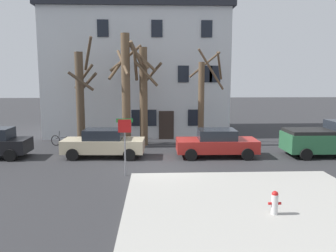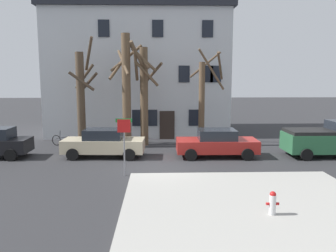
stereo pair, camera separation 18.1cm
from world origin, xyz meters
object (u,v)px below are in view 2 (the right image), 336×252
at_px(street_sign_pole, 124,136).
at_px(building_main, 139,59).
at_px(tree_bare_mid, 127,87).
at_px(fire_hydrant, 273,203).
at_px(car_red_sedan, 217,143).
at_px(tree_bare_near, 82,96).
at_px(pickup_truck_green, 329,139).
at_px(car_beige_sedan, 104,143).
at_px(tree_bare_far, 143,91).
at_px(bicycle_leaning, 63,141).
at_px(tree_bare_end, 203,99).

bearing_deg(street_sign_pole, building_main, 89.76).
bearing_deg(tree_bare_mid, fire_hydrant, -64.01).
relative_size(building_main, street_sign_pole, 5.33).
bearing_deg(car_red_sedan, tree_bare_near, 156.53).
xyz_separation_m(tree_bare_mid, fire_hydrant, (5.70, -11.69, -3.39)).
bearing_deg(fire_hydrant, tree_bare_mid, 115.99).
distance_m(car_red_sedan, pickup_truck_green, 6.56).
relative_size(car_beige_sedan, street_sign_pole, 1.74).
distance_m(car_red_sedan, street_sign_pole, 6.27).
relative_size(building_main, tree_bare_far, 2.13).
xyz_separation_m(pickup_truck_green, bicycle_leaning, (-16.31, 3.53, -0.63)).
bearing_deg(car_red_sedan, tree_bare_mid, 150.89).
bearing_deg(street_sign_pole, tree_bare_end, 56.32).
xyz_separation_m(tree_bare_mid, car_red_sedan, (5.37, -2.99, -3.11)).
xyz_separation_m(car_beige_sedan, pickup_truck_green, (13.06, -0.21, 0.18)).
bearing_deg(building_main, tree_bare_far, -84.80).
height_order(building_main, street_sign_pole, building_main).
bearing_deg(building_main, pickup_truck_green, -40.51).
height_order(tree_bare_far, street_sign_pole, tree_bare_far).
distance_m(car_beige_sedan, bicycle_leaning, 4.67).
relative_size(tree_bare_mid, tree_bare_end, 1.16).
height_order(tree_bare_far, car_red_sedan, tree_bare_far).
bearing_deg(car_red_sedan, building_main, 116.79).
bearing_deg(building_main, bicycle_leaning, -127.83).
height_order(tree_bare_far, pickup_truck_green, tree_bare_far).
relative_size(tree_bare_end, car_red_sedan, 1.36).
distance_m(tree_bare_end, bicycle_leaning, 9.78).
relative_size(tree_bare_end, pickup_truck_green, 1.26).
bearing_deg(car_beige_sedan, car_red_sedan, -1.14).
distance_m(tree_bare_mid, car_beige_sedan, 4.37).
xyz_separation_m(tree_bare_far, car_beige_sedan, (-2.16, -3.42, -2.81)).
distance_m(fire_hydrant, street_sign_pole, 7.41).
bearing_deg(car_beige_sedan, fire_hydrant, -52.27).
distance_m(car_beige_sedan, street_sign_pole, 4.26).
height_order(pickup_truck_green, bicycle_leaning, pickup_truck_green).
relative_size(car_beige_sedan, car_red_sedan, 1.01).
distance_m(tree_bare_near, street_sign_pole, 8.28).
bearing_deg(bicycle_leaning, street_sign_pole, -56.07).
distance_m(tree_bare_mid, tree_bare_end, 5.05).
bearing_deg(bicycle_leaning, tree_bare_near, 9.60).
height_order(building_main, tree_bare_mid, building_main).
xyz_separation_m(street_sign_pole, bicycle_leaning, (-4.80, 7.14, -1.53)).
bearing_deg(car_beige_sedan, bicycle_leaning, 134.44).
distance_m(car_red_sedan, bicycle_leaning, 10.36).
relative_size(tree_bare_far, fire_hydrant, 8.60).
relative_size(car_beige_sedan, pickup_truck_green, 0.93).
distance_m(tree_bare_mid, bicycle_leaning, 5.66).
relative_size(tree_bare_far, pickup_truck_green, 1.35).
height_order(building_main, tree_bare_far, building_main).
distance_m(building_main, pickup_truck_green, 15.89).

